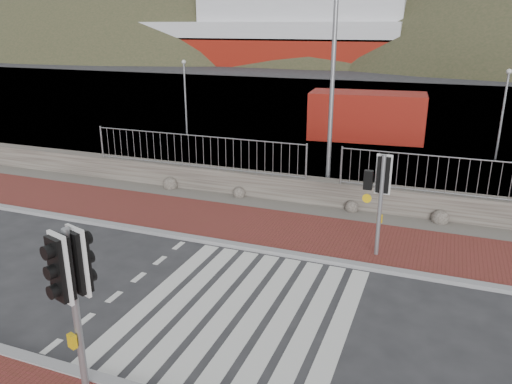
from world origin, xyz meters
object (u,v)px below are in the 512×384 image
at_px(ferry, 263,28).
at_px(streetlight, 338,57).
at_px(traffic_signal_far, 380,184).
at_px(shipping_container, 366,116).
at_px(traffic_signal_near, 72,279).

relative_size(ferry, streetlight, 5.71).
xyz_separation_m(traffic_signal_far, shipping_container, (-2.64, 14.56, -0.80)).
height_order(traffic_signal_near, traffic_signal_far, traffic_signal_near).
bearing_deg(traffic_signal_near, streetlight, 99.46).
bearing_deg(streetlight, traffic_signal_near, -111.42).
height_order(traffic_signal_far, shipping_container, traffic_signal_far).
height_order(ferry, shipping_container, ferry).
xyz_separation_m(ferry, traffic_signal_far, (26.94, -64.11, -3.31)).
relative_size(traffic_signal_far, streetlight, 0.32).
height_order(traffic_signal_near, streetlight, streetlight).
height_order(traffic_signal_far, streetlight, streetlight).
bearing_deg(traffic_signal_far, streetlight, -61.55).
bearing_deg(traffic_signal_far, traffic_signal_near, 63.94).
bearing_deg(traffic_signal_near, traffic_signal_far, 79.49).
distance_m(ferry, shipping_container, 55.33).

